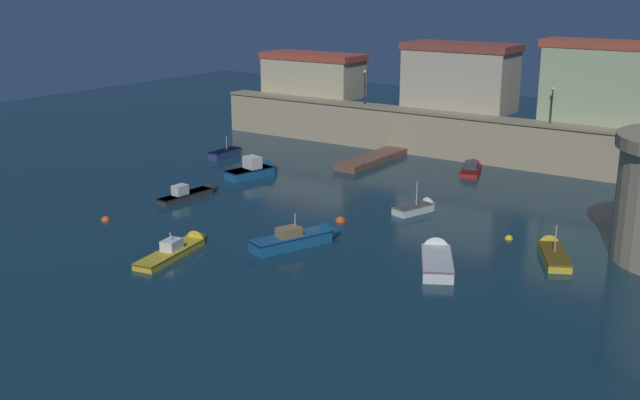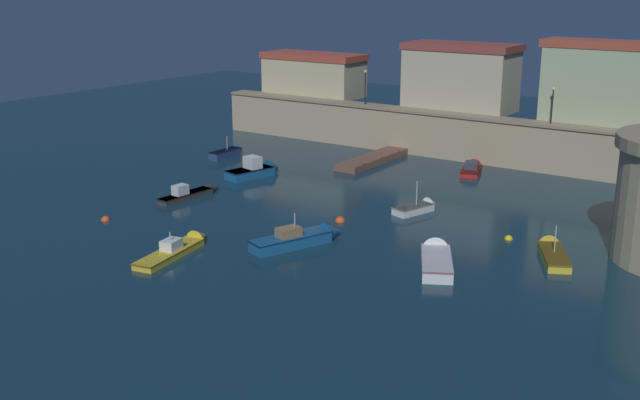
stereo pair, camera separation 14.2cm
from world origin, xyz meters
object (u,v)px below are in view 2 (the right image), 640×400
Objects in this scene: quay_lamp_0 at (365,82)px; moored_boat_8 at (193,193)px; mooring_buoy_1 at (340,221)px; mooring_buoy_2 at (509,239)px; moored_boat_1 at (180,247)px; mooring_buoy_0 at (106,220)px; moored_boat_3 at (258,170)px; moored_boat_7 at (436,257)px; moored_boat_2 at (229,152)px; moored_boat_0 at (472,168)px; moored_boat_6 at (302,238)px; moored_boat_4 at (552,251)px; moored_boat_5 at (419,207)px; quay_lamp_1 at (553,99)px.

quay_lamp_0 is 26.20m from moored_boat_8.
mooring_buoy_1 is 12.29m from mooring_buoy_2.
moored_boat_1 reaches higher than mooring_buoy_0.
moored_boat_7 is at bearing -101.66° from moored_boat_3.
moored_boat_2 is 7.28× the size of mooring_buoy_0.
moored_boat_3 reaches higher than mooring_buoy_2.
moored_boat_0 is 0.86× the size of moored_boat_3.
moored_boat_6 is 1.10× the size of moored_boat_7.
moored_boat_8 is at bearing 69.04° from moored_boat_4.
moored_boat_1 is at bearing -10.47° from mooring_buoy_0.
quay_lamp_0 reaches higher than moored_boat_8.
moored_boat_2 is at bearing 92.66° from moored_boat_5.
moored_boat_4 is 29.24m from moored_boat_8.
moored_boat_0 is at bearing -37.15° from moored_boat_3.
mooring_buoy_2 is at bearing -106.34° from moored_boat_2.
moored_boat_3 is 1.33× the size of moored_boat_5.
quay_lamp_1 is 28.73m from moored_boat_7.
quay_lamp_1 is 33.64m from moored_boat_8.
mooring_buoy_2 is at bearing 15.31° from mooring_buoy_1.
moored_boat_7 is at bearing -106.26° from mooring_buoy_2.
moored_boat_5 reaches higher than moored_boat_7.
moored_boat_1 is 1.25× the size of moored_boat_4.
moored_boat_6 is 9.62× the size of mooring_buoy_1.
moored_boat_4 is at bearing -67.13° from moored_boat_1.
moored_boat_0 is at bearing -72.42° from moored_boat_2.
moored_boat_8 is (-17.39, -6.94, 0.03)m from moored_boat_5.
mooring_buoy_0 reaches higher than mooring_buoy_2.
quay_lamp_1 is at bearing 72.82° from mooring_buoy_1.
quay_lamp_1 reaches higher than moored_boat_3.
moored_boat_2 is (-28.77, -12.14, -6.36)m from quay_lamp_1.
mooring_buoy_1 is at bearing 33.71° from mooring_buoy_0.
mooring_buoy_2 is (33.18, -8.68, -0.41)m from moored_boat_2.
quay_lamp_0 is at bearing 58.21° from moored_boat_5.
mooring_buoy_1 is (-15.35, -1.78, -0.30)m from moored_boat_4.
moored_boat_5 is at bearing 4.54° from moored_boat_7.
moored_boat_7 is at bearing -93.21° from moored_boat_8.
moored_boat_2 is at bearing 92.41° from moored_boat_0.
moored_boat_1 is (7.49, -35.56, -6.61)m from quay_lamp_0.
mooring_buoy_2 is (26.46, 12.99, 0.00)m from mooring_buoy_0.
moored_boat_5 reaches higher than moored_boat_1.
moored_boat_8 is (-21.18, -25.34, -6.42)m from quay_lamp_1.
moored_boat_0 is 20.06m from mooring_buoy_1.
mooring_buoy_1 is at bearing -104.19° from moored_boat_3.
moored_boat_0 is 0.76× the size of moored_boat_8.
moored_boat_4 is 3.80m from mooring_buoy_2.
moored_boat_4 is (27.97, -22.29, -6.62)m from quay_lamp_0.
moored_boat_3 is 26.09m from moored_boat_7.
moored_boat_4 reaches higher than moored_boat_3.
moored_boat_3 is 0.99× the size of moored_boat_4.
moored_boat_8 is at bearing -165.93° from moored_boat_3.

